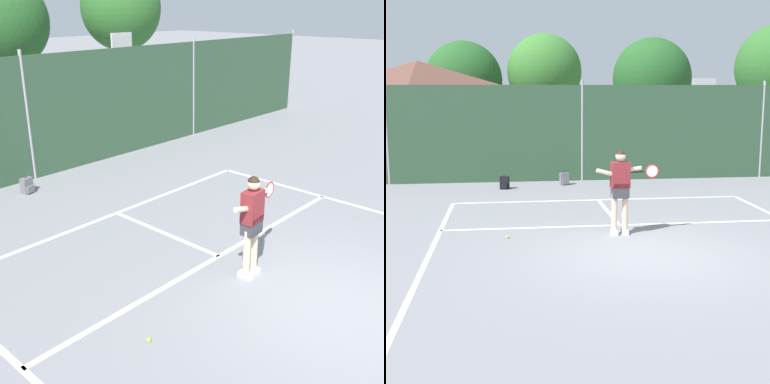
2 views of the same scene
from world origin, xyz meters
TOP-DOWN VIEW (x-y plane):
  - ground_plane at (0.00, 0.00)m, footprint 120.00×120.00m
  - court_markings at (0.00, 0.65)m, footprint 8.30×11.10m
  - chainlink_fence at (-0.00, 9.00)m, footprint 26.09×0.09m
  - basketball_hoop at (5.02, 11.08)m, footprint 0.90×0.67m
  - tennis_player at (-0.14, 1.66)m, footprint 1.43×0.32m
  - tennis_ball at (-2.60, 1.64)m, footprint 0.07×0.07m
  - backpack_grey at (-0.71, 8.16)m, footprint 0.32×0.30m

SIDE VIEW (x-z plane):
  - ground_plane at x=0.00m, z-range 0.00..0.00m
  - court_markings at x=0.00m, z-range 0.00..0.01m
  - tennis_ball at x=-2.60m, z-range 0.00..0.07m
  - backpack_grey at x=-0.71m, z-range -0.04..0.42m
  - tennis_player at x=-0.14m, z-range 0.18..2.04m
  - chainlink_fence at x=0.00m, z-range -0.07..3.35m
  - basketball_hoop at x=5.02m, z-range 0.54..4.09m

